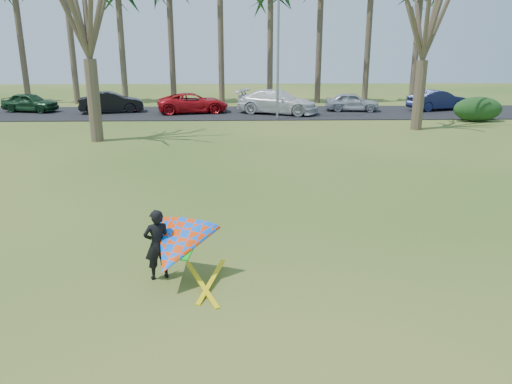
{
  "coord_description": "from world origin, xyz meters",
  "views": [
    {
      "loc": [
        -0.38,
        -11.19,
        5.16
      ],
      "look_at": [
        0.0,
        2.0,
        1.1
      ],
      "focal_mm": 35.0,
      "sensor_mm": 36.0,
      "label": 1
    }
  ],
  "objects_px": {
    "bare_tree_right": "(427,12)",
    "kite_flyer": "(174,247)",
    "streetlight": "(281,50)",
    "car_3": "(278,102)",
    "car_0": "(30,102)",
    "car_2": "(193,103)",
    "car_4": "(352,102)",
    "car_5": "(437,100)",
    "car_1": "(111,102)",
    "bare_tree_left": "(84,1)"
  },
  "relations": [
    {
      "from": "car_1",
      "to": "car_2",
      "type": "relative_size",
      "value": 0.89
    },
    {
      "from": "bare_tree_right",
      "to": "car_2",
      "type": "xyz_separation_m",
      "value": [
        -13.87,
        7.01,
        -5.8
      ]
    },
    {
      "from": "car_0",
      "to": "car_2",
      "type": "bearing_deg",
      "value": -81.02
    },
    {
      "from": "kite_flyer",
      "to": "car_1",
      "type": "bearing_deg",
      "value": 106.63
    },
    {
      "from": "car_2",
      "to": "car_4",
      "type": "xyz_separation_m",
      "value": [
        11.63,
        0.58,
        -0.04
      ]
    },
    {
      "from": "bare_tree_right",
      "to": "streetlight",
      "type": "bearing_deg",
      "value": 152.97
    },
    {
      "from": "car_4",
      "to": "streetlight",
      "type": "bearing_deg",
      "value": 128.96
    },
    {
      "from": "streetlight",
      "to": "car_0",
      "type": "distance_m",
      "value": 18.71
    },
    {
      "from": "car_0",
      "to": "bare_tree_right",
      "type": "bearing_deg",
      "value": -93.94
    },
    {
      "from": "streetlight",
      "to": "car_1",
      "type": "bearing_deg",
      "value": 164.6
    },
    {
      "from": "bare_tree_left",
      "to": "bare_tree_right",
      "type": "xyz_separation_m",
      "value": [
        18.0,
        3.0,
        -0.35
      ]
    },
    {
      "from": "car_3",
      "to": "car_1",
      "type": "bearing_deg",
      "value": 107.17
    },
    {
      "from": "car_0",
      "to": "car_3",
      "type": "height_order",
      "value": "car_3"
    },
    {
      "from": "kite_flyer",
      "to": "car_3",
      "type": "bearing_deg",
      "value": 81.02
    },
    {
      "from": "car_3",
      "to": "kite_flyer",
      "type": "bearing_deg",
      "value": -167.66
    },
    {
      "from": "car_1",
      "to": "kite_flyer",
      "type": "distance_m",
      "value": 27.61
    },
    {
      "from": "bare_tree_left",
      "to": "car_0",
      "type": "xyz_separation_m",
      "value": [
        -7.77,
        10.84,
        -6.17
      ]
    },
    {
      "from": "bare_tree_left",
      "to": "kite_flyer",
      "type": "relative_size",
      "value": 4.06
    },
    {
      "from": "car_3",
      "to": "streetlight",
      "type": "bearing_deg",
      "value": -159.26
    },
    {
      "from": "car_0",
      "to": "car_2",
      "type": "distance_m",
      "value": 11.93
    },
    {
      "from": "streetlight",
      "to": "car_5",
      "type": "height_order",
      "value": "streetlight"
    },
    {
      "from": "streetlight",
      "to": "bare_tree_left",
      "type": "bearing_deg",
      "value": -145.43
    },
    {
      "from": "streetlight",
      "to": "car_3",
      "type": "distance_m",
      "value": 4.31
    },
    {
      "from": "car_3",
      "to": "car_4",
      "type": "bearing_deg",
      "value": -56.81
    },
    {
      "from": "bare_tree_right",
      "to": "car_3",
      "type": "distance_m",
      "value": 11.6
    },
    {
      "from": "bare_tree_right",
      "to": "car_2",
      "type": "bearing_deg",
      "value": 153.19
    },
    {
      "from": "streetlight",
      "to": "car_4",
      "type": "height_order",
      "value": "streetlight"
    },
    {
      "from": "car_2",
      "to": "car_0",
      "type": "bearing_deg",
      "value": 74.62
    },
    {
      "from": "bare_tree_right",
      "to": "kite_flyer",
      "type": "height_order",
      "value": "bare_tree_right"
    },
    {
      "from": "car_3",
      "to": "car_2",
      "type": "bearing_deg",
      "value": 105.74
    },
    {
      "from": "streetlight",
      "to": "car_1",
      "type": "height_order",
      "value": "streetlight"
    },
    {
      "from": "car_3",
      "to": "car_4",
      "type": "xyz_separation_m",
      "value": [
        5.58,
        1.17,
        -0.17
      ]
    },
    {
      "from": "bare_tree_right",
      "to": "kite_flyer",
      "type": "xyz_separation_m",
      "value": [
        -11.86,
        -19.17,
        -5.72
      ]
    },
    {
      "from": "streetlight",
      "to": "car_5",
      "type": "xyz_separation_m",
      "value": [
        12.07,
        3.89,
        -3.67
      ]
    },
    {
      "from": "car_2",
      "to": "kite_flyer",
      "type": "bearing_deg",
      "value": 173.0
    },
    {
      "from": "car_5",
      "to": "car_0",
      "type": "bearing_deg",
      "value": 72.31
    },
    {
      "from": "car_4",
      "to": "car_2",
      "type": "bearing_deg",
      "value": 99.16
    },
    {
      "from": "car_5",
      "to": "kite_flyer",
      "type": "bearing_deg",
      "value": 131.47
    },
    {
      "from": "car_3",
      "to": "car_0",
      "type": "bearing_deg",
      "value": 106.79
    },
    {
      "from": "bare_tree_right",
      "to": "car_1",
      "type": "distance_m",
      "value": 21.84
    },
    {
      "from": "car_4",
      "to": "car_5",
      "type": "relative_size",
      "value": 0.88
    },
    {
      "from": "car_1",
      "to": "car_5",
      "type": "bearing_deg",
      "value": -102.68
    },
    {
      "from": "bare_tree_right",
      "to": "car_3",
      "type": "relative_size",
      "value": 1.6
    },
    {
      "from": "car_5",
      "to": "kite_flyer",
      "type": "height_order",
      "value": "kite_flyer"
    },
    {
      "from": "bare_tree_right",
      "to": "car_4",
      "type": "xyz_separation_m",
      "value": [
        -2.24,
        7.59,
        -5.84
      ]
    },
    {
      "from": "car_4",
      "to": "car_3",
      "type": "bearing_deg",
      "value": 108.17
    },
    {
      "from": "bare_tree_left",
      "to": "bare_tree_right",
      "type": "height_order",
      "value": "bare_tree_left"
    },
    {
      "from": "bare_tree_left",
      "to": "car_0",
      "type": "relative_size",
      "value": 2.42
    },
    {
      "from": "car_0",
      "to": "car_5",
      "type": "distance_m",
      "value": 30.0
    },
    {
      "from": "car_4",
      "to": "car_1",
      "type": "bearing_deg",
      "value": 97.3
    }
  ]
}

